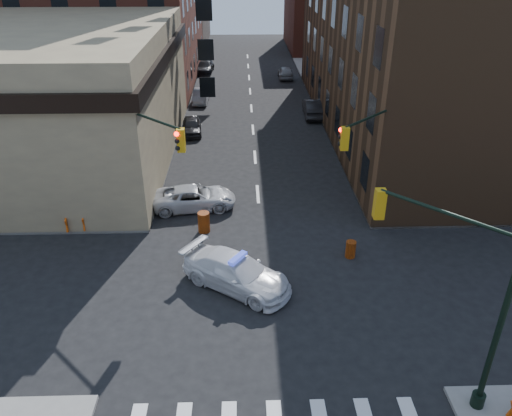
{
  "coord_description": "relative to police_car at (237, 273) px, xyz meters",
  "views": [
    {
      "loc": [
        -0.95,
        -17.68,
        13.88
      ],
      "look_at": [
        -0.29,
        4.08,
        2.2
      ],
      "focal_mm": 35.0,
      "sensor_mm": 36.0,
      "label": 1
    }
  ],
  "objects": [
    {
      "name": "police_car",
      "position": [
        0.0,
        0.0,
        0.0
      ],
      "size": [
        5.51,
        4.75,
        1.52
      ],
      "primitive_type": "imported",
      "rotation": [
        0.0,
        0.0,
        0.96
      ],
      "color": "white",
      "rests_on": "ground"
    },
    {
      "name": "parked_car_efar",
      "position": [
        5.42,
        38.92,
        -0.09
      ],
      "size": [
        1.61,
        3.96,
        1.35
      ],
      "primitive_type": "imported",
      "rotation": [
        0.0,
        0.0,
        3.14
      ],
      "color": "gray",
      "rests_on": "ground"
    },
    {
      "name": "tree_ne_far",
      "position": [
        8.77,
        33.34,
        2.73
      ],
      "size": [
        3.0,
        3.0,
        4.85
      ],
      "color": "black",
      "rests_on": "sidewalk_ne"
    },
    {
      "name": "pedestrian_c",
      "position": [
        -11.53,
        5.34,
        0.26
      ],
      "size": [
        1.1,
        0.75,
        1.73
      ],
      "primitive_type": "imported",
      "rotation": [
        0.0,
        0.0,
        0.36
      ],
      "color": "#202730",
      "rests_on": "sidewalk_nw"
    },
    {
      "name": "barricade_nw_b",
      "position": [
        -8.61,
        5.04,
        -0.17
      ],
      "size": [
        1.24,
        0.72,
        0.88
      ],
      "primitive_type": null,
      "rotation": [
        0.0,
        0.0,
        0.12
      ],
      "color": "#C43D09",
      "rests_on": "sidewalk_nw"
    },
    {
      "name": "signal_pole_ne",
      "position": [
        7.1,
        4.69,
        3.58
      ],
      "size": [
        3.67,
        3.58,
        8.0
      ],
      "rotation": [
        0.0,
        0.0,
        -2.36
      ],
      "color": "black",
      "rests_on": "sidewalk_ne"
    },
    {
      "name": "pickup",
      "position": [
        -2.5,
        7.66,
        -0.09
      ],
      "size": [
        5.05,
        2.77,
        1.34
      ],
      "primitive_type": "imported",
      "rotation": [
        0.0,
        0.0,
        1.69
      ],
      "color": "silver",
      "rests_on": "ground"
    },
    {
      "name": "signal_pole_nw",
      "position": [
        -4.59,
        4.68,
        3.58
      ],
      "size": [
        3.58,
        3.67,
        8.0
      ],
      "rotation": [
        0.0,
        0.0,
        -0.79
      ],
      "color": "black",
      "rests_on": "sidewalk_nw"
    },
    {
      "name": "parked_car_wdeep",
      "position": [
        -3.94,
        42.04,
        -0.09
      ],
      "size": [
        2.18,
        4.73,
        1.34
      ],
      "primitive_type": "imported",
      "rotation": [
        0.0,
        0.0,
        -0.07
      ],
      "color": "black",
      "rests_on": "ground"
    },
    {
      "name": "parked_car_enear",
      "position": [
        6.77,
        24.83,
        0.02
      ],
      "size": [
        1.77,
        4.8,
        1.57
      ],
      "primitive_type": "imported",
      "rotation": [
        0.0,
        0.0,
        3.12
      ],
      "color": "black",
      "rests_on": "ground"
    },
    {
      "name": "sidewalk_nw",
      "position": [
        -21.73,
        32.09,
        -0.68
      ],
      "size": [
        34.0,
        54.5,
        0.15
      ],
      "primitive_type": "cube",
      "color": "gray",
      "rests_on": "ground"
    },
    {
      "name": "pedestrian_a",
      "position": [
        -8.79,
        6.84,
        0.23
      ],
      "size": [
        0.72,
        0.72,
        1.69
      ],
      "primitive_type": "imported",
      "rotation": [
        0.0,
        0.0,
        -0.78
      ],
      "color": "black",
      "rests_on": "sidewalk_nw"
    },
    {
      "name": "barrel_road",
      "position": [
        5.62,
        2.24,
        -0.32
      ],
      "size": [
        0.62,
        0.62,
        0.88
      ],
      "primitive_type": "cylinder",
      "rotation": [
        0.0,
        0.0,
        0.31
      ],
      "color": "#DD590A",
      "rests_on": "ground"
    },
    {
      "name": "sidewalk_ne",
      "position": [
        24.27,
        32.09,
        -0.68
      ],
      "size": [
        34.0,
        54.5,
        0.15
      ],
      "primitive_type": "cube",
      "color": "gray",
      "rests_on": "ground"
    },
    {
      "name": "ground",
      "position": [
        1.27,
        -0.66,
        -0.76
      ],
      "size": [
        140.0,
        140.0,
        0.0
      ],
      "primitive_type": "plane",
      "color": "black",
      "rests_on": "ground"
    },
    {
      "name": "parked_car_wnear",
      "position": [
        -3.73,
        20.55,
        -0.12
      ],
      "size": [
        1.84,
        3.87,
        1.28
      ],
      "primitive_type": "imported",
      "rotation": [
        0.0,
        0.0,
        0.09
      ],
      "color": "black",
      "rests_on": "ground"
    },
    {
      "name": "commercial_row_ne",
      "position": [
        14.27,
        21.84,
        6.24
      ],
      "size": [
        14.0,
        34.0,
        14.0
      ],
      "primitive_type": "cube",
      "color": "#4E331F",
      "rests_on": "ground"
    },
    {
      "name": "parked_car_wfar",
      "position": [
        -3.58,
        29.38,
        -0.11
      ],
      "size": [
        1.5,
        3.96,
        1.29
      ],
      "primitive_type": "imported",
      "rotation": [
        0.0,
        0.0,
        -0.04
      ],
      "color": "gray",
      "rests_on": "ground"
    },
    {
      "name": "signal_pole_se",
      "position": [
        7.3,
        -6.18,
        3.85
      ],
      "size": [
        5.4,
        5.27,
        8.0
      ],
      "rotation": [
        0.0,
        0.0,
        2.36
      ],
      "color": "black",
      "rests_on": "sidewalk_se"
    },
    {
      "name": "pedestrian_b",
      "position": [
        -10.54,
        5.36,
        0.21
      ],
      "size": [
        0.99,
        0.92,
        1.63
      ],
      "primitive_type": "imported",
      "rotation": [
        0.0,
        0.0,
        0.49
      ],
      "color": "black",
      "rests_on": "sidewalk_nw"
    },
    {
      "name": "bank_building",
      "position": [
        -15.73,
        15.84,
        3.74
      ],
      "size": [
        22.0,
        22.0,
        9.0
      ],
      "primitive_type": "cube",
      "color": "#998964",
      "rests_on": "ground"
    },
    {
      "name": "barrel_bank",
      "position": [
        -1.78,
        4.94,
        -0.19
      ],
      "size": [
        0.65,
        0.65,
        1.13
      ],
      "primitive_type": "cylinder",
      "rotation": [
        0.0,
        0.0,
        -0.03
      ],
      "color": "orange",
      "rests_on": "ground"
    },
    {
      "name": "barricade_nw_a",
      "position": [
        -8.09,
        5.88,
        -0.21
      ],
      "size": [
        1.1,
        0.6,
        0.81
      ],
      "primitive_type": null,
      "rotation": [
        0.0,
        0.0,
        -0.05
      ],
      "color": "#EA390B",
      "rests_on": "sidewalk_nw"
    },
    {
      "name": "tree_ne_near",
      "position": [
        8.77,
        25.34,
        2.73
      ],
      "size": [
        3.0,
        3.0,
        4.85
      ],
      "color": "black",
      "rests_on": "sidewalk_ne"
    },
    {
      "name": "filler_ne",
      "position": [
        15.27,
        57.34,
        5.24
      ],
      "size": [
        16.0,
        16.0,
        12.0
      ],
      "primitive_type": "cube",
      "color": "brown",
      "rests_on": "ground"
    }
  ]
}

